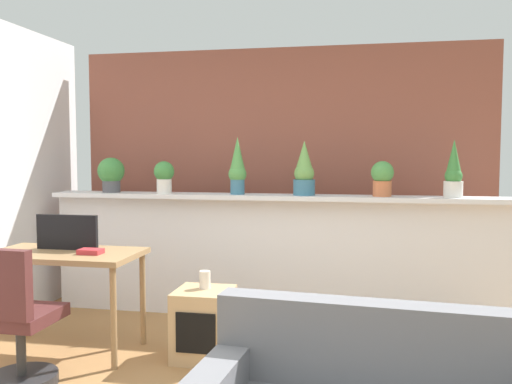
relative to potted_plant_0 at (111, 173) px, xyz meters
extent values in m
cube|color=silver|center=(1.51, 0.05, -0.75)|extent=(4.05, 0.16, 1.07)
cube|color=silver|center=(1.51, 0.01, -0.20)|extent=(4.05, 0.32, 0.04)
cube|color=brown|center=(1.51, 0.65, -0.04)|extent=(4.05, 0.10, 2.50)
cylinder|color=#4C4C51|center=(0.00, 0.00, -0.12)|extent=(0.16, 0.16, 0.11)
sphere|color=#3D843D|center=(0.00, 0.00, 0.02)|extent=(0.25, 0.25, 0.25)
cylinder|color=silver|center=(0.53, -0.03, -0.11)|extent=(0.13, 0.13, 0.13)
sphere|color=#3D843D|center=(0.53, -0.03, 0.02)|extent=(0.19, 0.19, 0.19)
cylinder|color=#386B84|center=(1.21, -0.01, -0.11)|extent=(0.13, 0.13, 0.13)
sphere|color=#4C9347|center=(1.21, -0.01, 0.00)|extent=(0.16, 0.16, 0.16)
cone|color=#4C9347|center=(1.21, -0.01, 0.18)|extent=(0.14, 0.14, 0.30)
cylinder|color=#386B84|center=(1.80, 0.00, -0.11)|extent=(0.19, 0.19, 0.14)
sphere|color=#669E4C|center=(1.80, 0.00, 0.01)|extent=(0.18, 0.18, 0.18)
cone|color=#669E4C|center=(1.80, 0.00, 0.17)|extent=(0.15, 0.15, 0.25)
cylinder|color=#C66B42|center=(2.46, 0.00, -0.11)|extent=(0.16, 0.16, 0.13)
sphere|color=#4C9347|center=(2.46, 0.00, 0.03)|extent=(0.19, 0.19, 0.19)
cylinder|color=silver|center=(3.03, 0.01, -0.11)|extent=(0.15, 0.15, 0.14)
sphere|color=#3D843D|center=(3.03, 0.01, 0.00)|extent=(0.14, 0.14, 0.14)
cone|color=#3D843D|center=(3.03, 0.01, 0.16)|extent=(0.12, 0.12, 0.27)
cylinder|color=#99754C|center=(0.65, -1.33, -0.93)|extent=(0.04, 0.04, 0.71)
cylinder|color=#99754C|center=(-0.35, -0.83, -0.93)|extent=(0.04, 0.04, 0.71)
cylinder|color=#99754C|center=(0.65, -0.83, -0.93)|extent=(0.04, 0.04, 0.71)
cube|color=#99754C|center=(0.15, -1.08, -0.56)|extent=(1.10, 0.60, 0.04)
cube|color=black|center=(0.12, -1.00, -0.40)|extent=(0.48, 0.04, 0.26)
cylinder|color=#262628|center=(0.19, -1.69, -1.25)|extent=(0.44, 0.44, 0.07)
cylinder|color=#333333|center=(0.19, -1.69, -1.05)|extent=(0.06, 0.06, 0.34)
cube|color=#4C2323|center=(0.19, -1.69, -0.84)|extent=(0.44, 0.44, 0.08)
cube|color=tan|center=(1.19, -1.02, -1.04)|extent=(0.40, 0.40, 0.50)
cube|color=black|center=(1.19, -1.21, -1.04)|extent=(0.28, 0.04, 0.28)
cylinder|color=silver|center=(1.19, -0.98, -0.72)|extent=(0.08, 0.08, 0.13)
cube|color=#B22D33|center=(0.38, -1.13, -0.52)|extent=(0.16, 0.11, 0.04)
cube|color=slate|center=(2.40, -2.22, -0.69)|extent=(1.57, 0.30, 0.40)
cube|color=slate|center=(1.68, -2.45, -0.81)|extent=(0.23, 0.77, 0.16)
camera|label=1|loc=(2.28, -4.66, 0.19)|focal=37.81mm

